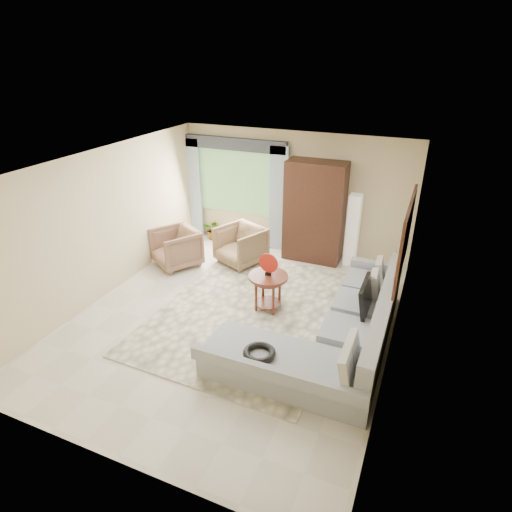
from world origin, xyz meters
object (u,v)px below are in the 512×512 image
at_px(coffee_table, 268,292).
at_px(armchair_left, 176,248).
at_px(sectional_sofa, 338,335).
at_px(tv_screen, 366,296).
at_px(armchair_right, 241,245).
at_px(floor_lamp, 353,230).
at_px(armoire, 314,212).
at_px(potted_plant, 214,229).

xyz_separation_m(coffee_table, armchair_left, (-2.36, 0.83, 0.04)).
bearing_deg(sectional_sofa, tv_screen, 62.81).
bearing_deg(armchair_right, coffee_table, -26.67).
distance_m(tv_screen, armchair_right, 3.25).
xyz_separation_m(tv_screen, floor_lamp, (-0.70, 2.44, 0.03)).
bearing_deg(armchair_left, armchair_right, 59.64).
height_order(sectional_sofa, armchair_left, sectional_sofa).
relative_size(armchair_right, armoire, 0.42).
height_order(armchair_right, armoire, armoire).
xyz_separation_m(armchair_right, potted_plant, (-1.12, 0.89, -0.16)).
xyz_separation_m(armchair_left, armoire, (2.49, 1.41, 0.66)).
bearing_deg(armchair_right, potted_plant, 165.45).
xyz_separation_m(armchair_right, floor_lamp, (2.12, 0.86, 0.35)).
distance_m(coffee_table, armchair_right, 1.87).
distance_m(coffee_table, armchair_left, 2.50).
bearing_deg(sectional_sofa, armchair_left, 158.24).
relative_size(armchair_left, armchair_right, 0.99).
height_order(tv_screen, floor_lamp, floor_lamp).
bearing_deg(sectional_sofa, armchair_right, 140.50).
xyz_separation_m(armoire, floor_lamp, (0.80, 0.06, -0.30)).
xyz_separation_m(armchair_left, armchair_right, (1.18, 0.61, 0.00)).
relative_size(armchair_right, potted_plant, 1.81).
relative_size(armchair_right, floor_lamp, 0.58).
bearing_deg(potted_plant, armoire, -2.28).
distance_m(armchair_right, armoire, 1.67).
bearing_deg(armchair_left, floor_lamp, 56.11).
bearing_deg(coffee_table, tv_screen, -4.71).
distance_m(coffee_table, armoire, 2.35).
bearing_deg(sectional_sofa, coffee_table, 154.41).
bearing_deg(tv_screen, armoire, 122.24).
distance_m(armchair_left, floor_lamp, 3.62).
xyz_separation_m(sectional_sofa, floor_lamp, (-0.43, 2.96, 0.47)).
bearing_deg(armchair_right, tv_screen, -5.30).
height_order(coffee_table, potted_plant, coffee_table).
xyz_separation_m(coffee_table, potted_plant, (-2.30, 2.34, -0.11)).
distance_m(sectional_sofa, potted_plant, 4.74).
distance_m(potted_plant, floor_lamp, 3.28).
bearing_deg(armoire, armchair_right, -148.86).
xyz_separation_m(potted_plant, floor_lamp, (3.24, -0.04, 0.51)).
distance_m(tv_screen, potted_plant, 4.67).
distance_m(armoire, floor_lamp, 0.86).
height_order(potted_plant, armoire, armoire).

